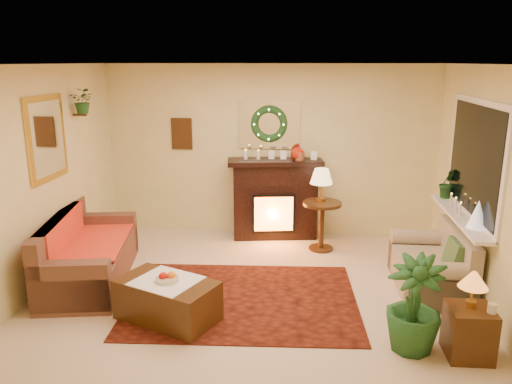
# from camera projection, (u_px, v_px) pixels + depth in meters

# --- Properties ---
(floor) EXTENTS (5.00, 5.00, 0.00)m
(floor) POSITION_uv_depth(u_px,v_px,m) (253.00, 295.00, 5.78)
(floor) COLOR beige
(floor) RESTS_ON ground
(ceiling) EXTENTS (5.00, 5.00, 0.00)m
(ceiling) POSITION_uv_depth(u_px,v_px,m) (252.00, 64.00, 5.12)
(ceiling) COLOR white
(ceiling) RESTS_ON ground
(wall_back) EXTENTS (5.00, 5.00, 0.00)m
(wall_back) POSITION_uv_depth(u_px,v_px,m) (269.00, 151.00, 7.61)
(wall_back) COLOR #EFD88C
(wall_back) RESTS_ON ground
(wall_front) EXTENTS (5.00, 5.00, 0.00)m
(wall_front) POSITION_uv_depth(u_px,v_px,m) (214.00, 270.00, 3.28)
(wall_front) COLOR #EFD88C
(wall_front) RESTS_ON ground
(wall_left) EXTENTS (4.50, 4.50, 0.00)m
(wall_left) POSITION_uv_depth(u_px,v_px,m) (36.00, 181.00, 5.70)
(wall_left) COLOR #EFD88C
(wall_left) RESTS_ON ground
(wall_right) EXTENTS (4.50, 4.50, 0.00)m
(wall_right) POSITION_uv_depth(u_px,v_px,m) (491.00, 193.00, 5.19)
(wall_right) COLOR #EFD88C
(wall_right) RESTS_ON ground
(area_rug) EXTENTS (2.68, 2.08, 0.01)m
(area_rug) POSITION_uv_depth(u_px,v_px,m) (243.00, 299.00, 5.67)
(area_rug) COLOR #430D0E
(area_rug) RESTS_ON floor
(sofa) EXTENTS (1.17, 2.03, 0.82)m
(sofa) POSITION_uv_depth(u_px,v_px,m) (90.00, 247.00, 6.10)
(sofa) COLOR brown
(sofa) RESTS_ON floor
(red_throw) EXTENTS (0.87, 1.42, 0.02)m
(red_throw) POSITION_uv_depth(u_px,v_px,m) (90.00, 241.00, 6.24)
(red_throw) COLOR red
(red_throw) RESTS_ON sofa
(fireplace) EXTENTS (1.30, 0.58, 1.15)m
(fireplace) POSITION_uv_depth(u_px,v_px,m) (275.00, 202.00, 7.59)
(fireplace) COLOR black
(fireplace) RESTS_ON floor
(poinsettia) EXTENTS (0.20, 0.20, 0.20)m
(poinsettia) POSITION_uv_depth(u_px,v_px,m) (297.00, 154.00, 7.37)
(poinsettia) COLOR #A51D09
(poinsettia) RESTS_ON fireplace
(mantel_candle_a) EXTENTS (0.06, 0.06, 0.18)m
(mantel_candle_a) POSITION_uv_depth(u_px,v_px,m) (246.00, 156.00, 7.41)
(mantel_candle_a) COLOR #F5F4BF
(mantel_candle_a) RESTS_ON fireplace
(mantel_candle_b) EXTENTS (0.05, 0.05, 0.16)m
(mantel_candle_b) POSITION_uv_depth(u_px,v_px,m) (258.00, 156.00, 7.41)
(mantel_candle_b) COLOR beige
(mantel_candle_b) RESTS_ON fireplace
(mantel_mirror) EXTENTS (0.92, 0.02, 0.72)m
(mantel_mirror) POSITION_uv_depth(u_px,v_px,m) (269.00, 125.00, 7.49)
(mantel_mirror) COLOR white
(mantel_mirror) RESTS_ON wall_back
(wreath) EXTENTS (0.55, 0.11, 0.55)m
(wreath) POSITION_uv_depth(u_px,v_px,m) (269.00, 124.00, 7.45)
(wreath) COLOR #194719
(wreath) RESTS_ON wall_back
(wall_art) EXTENTS (0.32, 0.03, 0.48)m
(wall_art) POSITION_uv_depth(u_px,v_px,m) (182.00, 134.00, 7.67)
(wall_art) COLOR #381E11
(wall_art) RESTS_ON wall_back
(gold_mirror) EXTENTS (0.03, 0.84, 1.00)m
(gold_mirror) POSITION_uv_depth(u_px,v_px,m) (47.00, 138.00, 5.88)
(gold_mirror) COLOR gold
(gold_mirror) RESTS_ON wall_left
(hanging_plant) EXTENTS (0.33, 0.28, 0.36)m
(hanging_plant) POSITION_uv_depth(u_px,v_px,m) (84.00, 113.00, 6.53)
(hanging_plant) COLOR #194719
(hanging_plant) RESTS_ON wall_left
(loveseat) EXTENTS (0.76, 1.29, 0.74)m
(loveseat) POSITION_uv_depth(u_px,v_px,m) (431.00, 256.00, 5.85)
(loveseat) COLOR #86755A
(loveseat) RESTS_ON floor
(window_frame) EXTENTS (0.03, 1.86, 1.36)m
(window_frame) POSITION_uv_depth(u_px,v_px,m) (475.00, 159.00, 5.66)
(window_frame) COLOR white
(window_frame) RESTS_ON wall_right
(window_glass) EXTENTS (0.02, 1.70, 1.22)m
(window_glass) POSITION_uv_depth(u_px,v_px,m) (474.00, 159.00, 5.66)
(window_glass) COLOR black
(window_glass) RESTS_ON wall_right
(window_sill) EXTENTS (0.22, 1.86, 0.04)m
(window_sill) POSITION_uv_depth(u_px,v_px,m) (459.00, 216.00, 5.84)
(window_sill) COLOR white
(window_sill) RESTS_ON wall_right
(mini_tree) EXTENTS (0.21, 0.21, 0.32)m
(mini_tree) POSITION_uv_depth(u_px,v_px,m) (478.00, 215.00, 5.33)
(mini_tree) COLOR white
(mini_tree) RESTS_ON window_sill
(sill_plant) EXTENTS (0.29, 0.23, 0.53)m
(sill_plant) POSITION_uv_depth(u_px,v_px,m) (448.00, 184.00, 6.49)
(sill_plant) COLOR #154E12
(sill_plant) RESTS_ON window_sill
(side_table_round) EXTENTS (0.72, 0.72, 0.71)m
(side_table_round) POSITION_uv_depth(u_px,v_px,m) (321.00, 228.00, 7.12)
(side_table_round) COLOR black
(side_table_round) RESTS_ON floor
(lamp_cream) EXTENTS (0.32, 0.32, 0.49)m
(lamp_cream) POSITION_uv_depth(u_px,v_px,m) (321.00, 190.00, 7.01)
(lamp_cream) COLOR #E7C27E
(lamp_cream) RESTS_ON side_table_round
(end_table_square) EXTENTS (0.40, 0.40, 0.48)m
(end_table_square) POSITION_uv_depth(u_px,v_px,m) (469.00, 329.00, 4.53)
(end_table_square) COLOR black
(end_table_square) RESTS_ON floor
(lamp_tiffany) EXTENTS (0.26, 0.26, 0.38)m
(lamp_tiffany) POSITION_uv_depth(u_px,v_px,m) (474.00, 280.00, 4.44)
(lamp_tiffany) COLOR orange
(lamp_tiffany) RESTS_ON end_table_square
(coffee_table) EXTENTS (1.17, 0.93, 0.43)m
(coffee_table) POSITION_uv_depth(u_px,v_px,m) (167.00, 301.00, 5.20)
(coffee_table) COLOR #4B2E11
(coffee_table) RESTS_ON floor
(fruit_bowl) EXTENTS (0.24, 0.24, 0.06)m
(fruit_bowl) POSITION_uv_depth(u_px,v_px,m) (167.00, 280.00, 5.12)
(fruit_bowl) COLOR #BDBC9C
(fruit_bowl) RESTS_ON coffee_table
(floor_palm) EXTENTS (2.05, 2.05, 2.77)m
(floor_palm) POSITION_uv_depth(u_px,v_px,m) (414.00, 306.00, 4.59)
(floor_palm) COLOR #256326
(floor_palm) RESTS_ON floor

